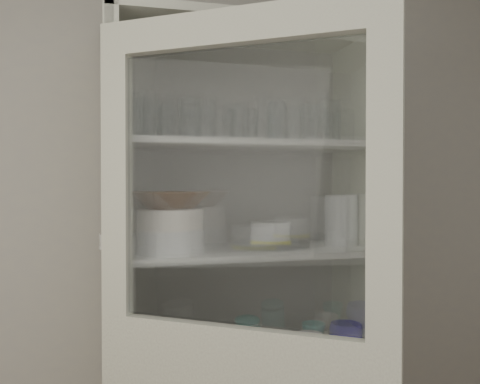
{
  "coord_description": "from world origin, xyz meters",
  "views": [
    {
      "loc": [
        -0.33,
        -0.68,
        1.51
      ],
      "look_at": [
        0.2,
        1.27,
        1.47
      ],
      "focal_mm": 40.0,
      "sensor_mm": 36.0,
      "label": 1
    }
  ],
  "objects": [
    {
      "name": "wall_back",
      "position": [
        0.0,
        1.5,
        1.3
      ],
      "size": [
        3.6,
        0.02,
        2.6
      ],
      "primitive_type": "cube",
      "color": "#A5A19A",
      "rests_on": "ground"
    },
    {
      "name": "pantry_cabinet",
      "position": [
        0.2,
        1.34,
        0.94
      ],
      "size": [
        1.0,
        0.45,
        2.1
      ],
      "color": "#BAB7A4",
      "rests_on": "floor"
    },
    {
      "name": "tumbler_0",
      "position": [
        -0.21,
        1.13,
        1.73
      ],
      "size": [
        0.09,
        0.09,
        0.14
      ],
      "primitive_type": "cylinder",
      "rotation": [
        0.0,
        0.0,
        0.28
      ],
      "color": "silver",
      "rests_on": "shelf_glass"
    },
    {
      "name": "tumbler_1",
      "position": [
        -0.15,
        1.15,
        1.74
      ],
      "size": [
        0.09,
        0.09,
        0.15
      ],
      "primitive_type": "cylinder",
      "rotation": [
        0.0,
        0.0,
        0.19
      ],
      "color": "silver",
      "rests_on": "shelf_glass"
    },
    {
      "name": "tumbler_2",
      "position": [
        0.04,
        1.14,
        1.73
      ],
      "size": [
        0.08,
        0.08,
        0.14
      ],
      "primitive_type": "cylinder",
      "rotation": [
        0.0,
        0.0,
        0.24
      ],
      "color": "silver",
      "rests_on": "shelf_glass"
    },
    {
      "name": "tumbler_3",
      "position": [
        0.3,
        1.15,
        1.73
      ],
      "size": [
        0.08,
        0.08,
        0.14
      ],
      "primitive_type": "cylinder",
      "rotation": [
        0.0,
        0.0,
        -0.25
      ],
      "color": "silver",
      "rests_on": "shelf_glass"
    },
    {
      "name": "tumbler_4",
      "position": [
        0.3,
        1.12,
        1.73
      ],
      "size": [
        0.09,
        0.09,
        0.14
      ],
      "primitive_type": "cylinder",
      "rotation": [
        0.0,
        0.0,
        -0.36
      ],
      "color": "silver",
      "rests_on": "shelf_glass"
    },
    {
      "name": "tumbler_5",
      "position": [
        0.44,
        1.16,
        1.73
      ],
      "size": [
        0.09,
        0.09,
        0.14
      ],
      "primitive_type": "cylinder",
      "rotation": [
        0.0,
        0.0,
        0.4
      ],
      "color": "silver",
      "rests_on": "shelf_glass"
    },
    {
      "name": "tumbler_6",
      "position": [
        0.52,
        1.16,
        1.74
      ],
      "size": [
        0.08,
        0.08,
        0.15
      ],
      "primitive_type": "cylinder",
      "rotation": [
        0.0,
        0.0,
        0.07
      ],
      "color": "silver",
      "rests_on": "shelf_glass"
    },
    {
      "name": "tumbler_7",
      "position": [
        -0.13,
        1.25,
        1.73
      ],
      "size": [
        0.08,
        0.08,
        0.13
      ],
      "primitive_type": "cylinder",
      "rotation": [
        0.0,
        0.0,
        0.23
      ],
      "color": "silver",
      "rests_on": "shelf_glass"
    },
    {
      "name": "tumbler_8",
      "position": [
        0.0,
        1.27,
        1.74
      ],
      "size": [
        0.09,
        0.09,
        0.16
      ],
      "primitive_type": "cylinder",
      "rotation": [
        0.0,
        0.0,
        -0.24
      ],
      "color": "silver",
      "rests_on": "shelf_glass"
    },
    {
      "name": "tumbler_9",
      "position": [
        -0.08,
        1.26,
        1.73
      ],
      "size": [
        0.09,
        0.09,
        0.14
      ],
      "primitive_type": "cylinder",
      "rotation": [
        0.0,
        0.0,
        0.31
      ],
      "color": "silver",
      "rests_on": "shelf_glass"
    },
    {
      "name": "tumbler_10",
      "position": [
        0.24,
        1.27,
        1.72
      ],
      "size": [
        0.07,
        0.07,
        0.13
      ],
      "primitive_type": "cylinder",
      "rotation": [
        0.0,
        0.0,
        0.04
      ],
      "color": "silver",
      "rests_on": "shelf_glass"
    },
    {
      "name": "tumbler_11",
      "position": [
        0.2,
        1.27,
        1.73
      ],
      "size": [
        0.09,
        0.09,
        0.14
      ],
      "primitive_type": "cylinder",
      "rotation": [
        0.0,
        0.0,
        -0.31
      ],
      "color": "silver",
      "rests_on": "shelf_glass"
    },
    {
      "name": "goblet_0",
      "position": [
        -0.21,
        1.35,
        1.74
      ],
      "size": [
        0.07,
        0.07,
        0.15
      ],
      "primitive_type": null,
      "color": "silver",
      "rests_on": "shelf_glass"
    },
    {
      "name": "goblet_1",
      "position": [
        0.05,
        1.4,
        1.74
      ],
      "size": [
        0.07,
        0.07,
        0.17
      ],
      "primitive_type": null,
      "color": "silver",
      "rests_on": "shelf_glass"
    },
    {
      "name": "goblet_2",
      "position": [
        0.19,
        1.36,
        1.74
      ],
      "size": [
        0.07,
        0.07,
        0.15
      ],
      "primitive_type": null,
      "color": "silver",
      "rests_on": "shelf_glass"
    },
    {
      "name": "goblet_3",
      "position": [
        0.54,
        1.35,
        1.75
      ],
      "size": [
        0.08,
        0.08,
        0.18
      ],
      "primitive_type": null,
      "color": "silver",
      "rests_on": "shelf_glass"
    },
    {
      "name": "plate_stack_front",
      "position": [
        -0.08,
        1.2,
        1.3
      ],
      "size": [
        0.24,
        0.24,
        0.08
      ],
      "primitive_type": "cylinder",
      "color": "white",
      "rests_on": "shelf_plates"
    },
    {
      "name": "plate_stack_back",
      "position": [
        -0.21,
        1.38,
        1.29
      ],
      "size": [
        0.21,
        0.21,
        0.06
      ],
      "primitive_type": "cylinder",
      "color": "white",
      "rests_on": "shelf_plates"
    },
    {
      "name": "cream_bowl",
      "position": [
        -0.08,
        1.2,
        1.38
      ],
      "size": [
        0.27,
        0.27,
        0.07
      ],
      "primitive_type": "cylinder",
      "rotation": [
        0.0,
        0.0,
        0.16
      ],
      "color": "white",
      "rests_on": "plate_stack_front"
    },
    {
      "name": "terracotta_bowl",
      "position": [
        -0.08,
        1.2,
        1.45
      ],
      "size": [
        0.31,
        0.31,
        0.06
      ],
      "primitive_type": "imported",
      "rotation": [
        0.0,
        0.0,
        0.26
      ],
      "color": "#4C2E18",
      "rests_on": "cream_bowl"
    },
    {
      "name": "glass_platter",
      "position": [
        0.33,
        1.29,
        1.27
      ],
      "size": [
        0.34,
        0.34,
        0.02
      ],
      "primitive_type": "cylinder",
      "rotation": [
        0.0,
        0.0,
        0.12
      ],
      "color": "silver",
      "rests_on": "shelf_plates"
    },
    {
      "name": "yellow_trivet",
      "position": [
        0.33,
        1.29,
        1.28
      ],
      "size": [
        0.19,
        0.19,
        0.01
      ],
      "primitive_type": "cube",
      "rotation": [
        0.0,
        0.0,
        -0.31
      ],
      "color": "yellow",
      "rests_on": "glass_platter"
    },
    {
      "name": "white_ramekin",
      "position": [
        0.33,
        1.29,
        1.32
      ],
      "size": [
        0.18,
        0.18,
        0.07
      ],
      "primitive_type": "cylinder",
      "rotation": [
        0.0,
        0.0,
        0.15
      ],
      "color": "white",
      "rests_on": "yellow_trivet"
    },
    {
      "name": "grey_bowl_stack",
      "position": [
        0.61,
        1.26,
        1.36
      ],
      "size": [
        0.13,
        0.13,
        0.2
      ],
      "primitive_type": "cylinder",
      "color": "silver",
      "rests_on": "shelf_plates"
    },
    {
      "name": "mug_blue",
      "position": [
        0.61,
        1.21,
        0.91
      ],
      "size": [
        0.17,
        0.17,
        0.1
      ],
      "primitive_type": "imported",
      "rotation": [
        0.0,
        0.0,
        -0.37
      ],
      "color": "#1A1A96",
      "rests_on": "shelf_mugs"
    },
    {
      "name": "mug_teal",
      "position": [
        0.51,
        1.29,
        0.91
      ],
      "size": [
        0.11,
        0.11,
        0.09
      ],
      "primitive_type": "imported",
      "rotation": [
        0.0,
        0.0,
        -0.2
      ],
      "color": "teal",
      "rests_on": "shelf_mugs"
    },
    {
      "name": "mug_white",
      "position": [
        0.43,
        1.14,
        0.91
      ],
      "size": [
        0.13,
        0.13,
        0.09
      ],
      "primitive_type": "imported",
      "rotation": [
        0.0,
        0.0,
        0.42
      ],
      "color": "white",
      "rests_on": "shelf_mugs"
    },
    {
      "name": "teal_jar",
      "position": [
        0.23,
        1.28,
        0.92
      ],
      "size": [
        0.1,
        0.1,
        0.12
      ],
      "color": "teal",
      "rests_on": "shelf_mugs"
    },
    {
      "name": "measuring_cups",
      "position": [
        0.14,
        1.2,
        0.88
      ],
      "size": [
        0.1,
        0.1,
        0.04
      ],
      "primitive_type": "cylinder",
      "color": "#A6A6AC",
      "rests_on": "shelf_mugs"
    },
    {
      "name": "white_canister",
      "position": [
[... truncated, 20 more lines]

